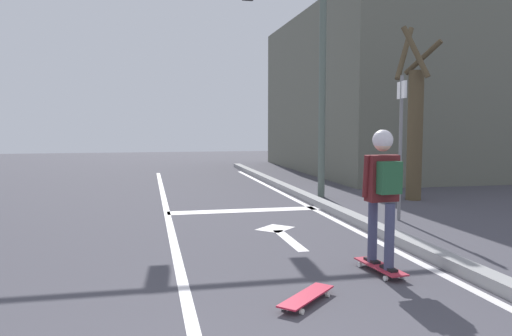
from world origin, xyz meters
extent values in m
cube|color=white|center=(0.22, 6.00, 0.00)|extent=(0.12, 20.00, 0.01)
cube|color=white|center=(3.13, 6.00, 0.00)|extent=(0.12, 20.00, 0.01)
cube|color=white|center=(1.75, 7.73, 0.00)|extent=(3.05, 0.40, 0.01)
cube|color=white|center=(1.90, 5.09, 0.00)|extent=(0.16, 1.40, 0.01)
cube|color=white|center=(1.90, 5.94, 0.00)|extent=(0.71, 0.71, 0.01)
cube|color=#959595|center=(3.38, 6.00, 0.07)|extent=(0.24, 24.00, 0.14)
cube|color=#AE283A|center=(2.46, 3.28, 0.08)|extent=(0.30, 0.84, 0.02)
cube|color=#B2B2B7|center=(2.43, 3.56, 0.07)|extent=(0.18, 0.07, 0.01)
cylinder|color=silver|center=(2.33, 3.55, 0.03)|extent=(0.04, 0.06, 0.06)
cylinder|color=silver|center=(2.54, 3.57, 0.03)|extent=(0.04, 0.06, 0.06)
cube|color=#B2B2B7|center=(2.49, 3.00, 0.07)|extent=(0.18, 0.07, 0.01)
cylinder|color=silver|center=(2.39, 2.99, 0.03)|extent=(0.04, 0.06, 0.06)
cylinder|color=silver|center=(2.59, 3.01, 0.03)|extent=(0.04, 0.06, 0.06)
cylinder|color=#3E4160|center=(2.44, 3.45, 0.46)|extent=(0.11, 0.11, 0.75)
cube|color=black|center=(2.44, 3.45, 0.10)|extent=(0.11, 0.25, 0.03)
cylinder|color=#3E4160|center=(2.48, 3.11, 0.46)|extent=(0.11, 0.11, 0.75)
cube|color=black|center=(2.48, 3.11, 0.10)|extent=(0.11, 0.25, 0.03)
cube|color=#5A1B1E|center=(2.46, 3.28, 1.09)|extent=(0.37, 0.22, 0.52)
cylinder|color=#5A1B1E|center=(2.28, 3.29, 1.12)|extent=(0.07, 0.11, 0.48)
cylinder|color=#5A1B1E|center=(2.64, 3.33, 1.12)|extent=(0.07, 0.12, 0.48)
sphere|color=beige|center=(2.46, 3.28, 1.50)|extent=(0.21, 0.21, 0.21)
sphere|color=silver|center=(2.46, 3.28, 1.53)|extent=(0.23, 0.23, 0.23)
cube|color=#215333|center=(2.48, 3.14, 1.11)|extent=(0.27, 0.17, 0.36)
cube|color=#BC1E36|center=(1.33, 2.52, 0.07)|extent=(0.71, 0.71, 0.02)
cube|color=#B2B2B7|center=(1.53, 2.71, 0.06)|extent=(0.15, 0.15, 0.01)
cylinder|color=silver|center=(1.46, 2.78, 0.03)|extent=(0.06, 0.06, 0.05)
cylinder|color=silver|center=(1.60, 2.64, 0.03)|extent=(0.06, 0.06, 0.05)
cube|color=#B2B2B7|center=(1.14, 2.33, 0.06)|extent=(0.15, 0.15, 0.01)
cylinder|color=silver|center=(1.07, 2.39, 0.03)|extent=(0.06, 0.06, 0.05)
cylinder|color=silver|center=(1.21, 2.26, 0.03)|extent=(0.06, 0.06, 0.05)
cylinder|color=#556459|center=(3.87, 9.23, 2.76)|extent=(0.16, 0.16, 5.53)
cylinder|color=slate|center=(4.24, 6.17, 1.28)|extent=(0.06, 0.06, 2.55)
cube|color=white|center=(4.24, 6.17, 2.30)|extent=(0.13, 0.44, 0.30)
cylinder|color=brown|center=(5.76, 8.36, 1.45)|extent=(0.34, 0.34, 2.90)
cylinder|color=brown|center=(6.00, 8.53, 3.22)|extent=(0.60, 0.81, 0.75)
cylinder|color=brown|center=(5.58, 8.60, 3.31)|extent=(0.67, 0.54, 1.24)
cylinder|color=brown|center=(5.58, 8.11, 3.27)|extent=(0.60, 0.47, 1.15)
cube|color=#636558|center=(12.08, 15.41, 2.83)|extent=(13.61, 10.12, 5.67)
camera|label=1|loc=(-0.12, -1.92, 1.69)|focal=35.22mm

